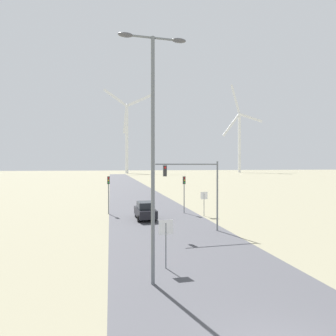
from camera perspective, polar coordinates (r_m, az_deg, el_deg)
name	(u,v)px	position (r m, az deg, el deg)	size (l,w,h in m)	color
road_surface	(134,193)	(54.27, -7.33, -5.38)	(10.00, 240.00, 0.01)	#47474C
streetlamp	(153,132)	(12.42, -3.32, 7.80)	(3.23, 0.32, 11.67)	slate
stop_sign_near	(166,234)	(14.65, -0.47, -14.25)	(0.81, 0.07, 2.64)	slate
stop_sign_far	(204,199)	(29.36, 7.85, -6.74)	(0.81, 0.07, 2.68)	slate
traffic_light_post_near_left	(108,186)	(31.03, -12.83, -3.94)	(0.28, 0.34, 4.35)	slate
traffic_light_post_near_right	(184,186)	(30.88, 3.53, -3.99)	(0.28, 0.34, 4.32)	slate
traffic_light_mast_overhead	(196,181)	(22.12, 6.08, -2.75)	(5.47, 0.34, 5.96)	slate
car_approaching	(145,210)	(27.68, -4.98, -9.20)	(1.98, 4.18, 1.83)	black
wind_turbine_left	(127,132)	(195.90, -8.97, 7.76)	(35.41, 4.95, 61.73)	white
wind_turbine_center	(239,136)	(222.91, 15.28, 6.81)	(39.83, 8.27, 70.91)	white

